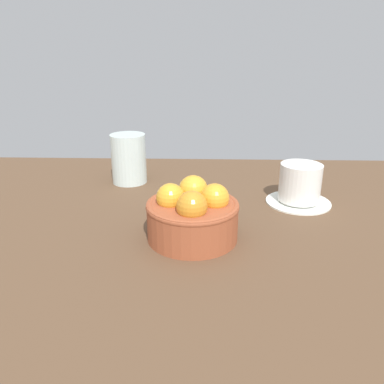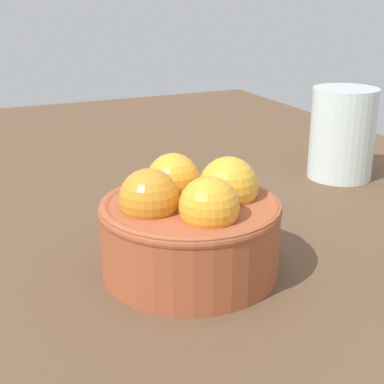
{
  "view_description": "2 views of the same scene",
  "coord_description": "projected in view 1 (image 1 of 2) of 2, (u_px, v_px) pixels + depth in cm",
  "views": [
    {
      "loc": [
        -1.52,
        50.63,
        26.52
      ],
      "look_at": [
        0.09,
        -0.35,
        7.17
      ],
      "focal_mm": 35.59,
      "sensor_mm": 36.0,
      "label": 1
    },
    {
      "loc": [
        -35.86,
        16.13,
        20.63
      ],
      "look_at": [
        -0.29,
        -0.03,
        6.54
      ],
      "focal_mm": 53.66,
      "sensor_mm": 36.0,
      "label": 2
    }
  ],
  "objects": [
    {
      "name": "terracotta_bowl",
      "position": [
        193.0,
        214.0,
        0.55
      ],
      "size": [
        13.54,
        13.54,
        8.68
      ],
      "color": "#9E4C2D",
      "rests_on": "ground_plane"
    },
    {
      "name": "ground_plane",
      "position": [
        193.0,
        250.0,
        0.58
      ],
      "size": [
        140.63,
        86.01,
        4.16
      ],
      "primitive_type": "cube",
      "color": "brown"
    },
    {
      "name": "water_glass",
      "position": [
        129.0,
        159.0,
        0.79
      ],
      "size": [
        7.18,
        7.18,
        10.15
      ],
      "primitive_type": "cylinder",
      "color": "silver",
      "rests_on": "ground_plane"
    },
    {
      "name": "coffee_cup",
      "position": [
        300.0,
        186.0,
        0.68
      ],
      "size": [
        11.65,
        11.65,
        7.34
      ],
      "color": "white",
      "rests_on": "ground_plane"
    }
  ]
}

